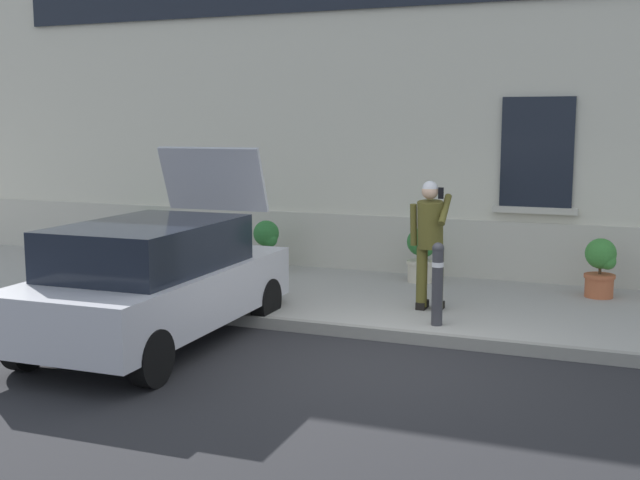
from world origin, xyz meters
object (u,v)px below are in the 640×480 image
(planter_olive, at_px, (267,244))
(planter_cream, at_px, (421,253))
(hatchback_car_silver, at_px, (156,279))
(bollard_far_left, at_px, (220,265))
(planter_charcoal, at_px, (143,234))
(person_on_phone, at_px, (430,237))
(planter_terracotta, at_px, (601,266))
(bollard_near_person, at_px, (437,281))

(planter_olive, distance_m, planter_cream, 2.70)
(hatchback_car_silver, height_order, bollard_far_left, hatchback_car_silver)
(bollard_far_left, height_order, planter_cream, bollard_far_left)
(hatchback_car_silver, distance_m, planter_cream, 4.72)
(hatchback_car_silver, relative_size, bollard_far_left, 3.92)
(planter_charcoal, distance_m, planter_olive, 2.71)
(bollard_far_left, bearing_deg, person_on_phone, 14.91)
(planter_olive, bearing_deg, planter_cream, 0.37)
(planter_terracotta, bearing_deg, bollard_near_person, -126.31)
(bollard_far_left, height_order, planter_olive, bollard_far_left)
(planter_cream, distance_m, planter_terracotta, 2.70)
(hatchback_car_silver, distance_m, planter_charcoal, 5.51)
(bollard_near_person, bearing_deg, bollard_far_left, 180.00)
(hatchback_car_silver, distance_m, bollard_far_left, 1.58)
(planter_charcoal, bearing_deg, bollard_near_person, -24.66)
(hatchback_car_silver, xyz_separation_m, planter_terracotta, (4.86, 4.04, -0.19))
(person_on_phone, xyz_separation_m, planter_cream, (-0.60, 1.87, -0.55))
(hatchback_car_silver, xyz_separation_m, planter_charcoal, (-3.23, 4.47, -0.19))
(bollard_near_person, bearing_deg, person_on_phone, 111.36)
(planter_charcoal, height_order, planter_cream, same)
(bollard_far_left, bearing_deg, planter_olive, 101.58)
(bollard_near_person, height_order, planter_terracotta, bollard_near_person)
(hatchback_car_silver, bearing_deg, bollard_far_left, 90.07)
(hatchback_car_silver, height_order, bollard_near_person, hatchback_car_silver)
(hatchback_car_silver, height_order, planter_olive, hatchback_car_silver)
(bollard_far_left, bearing_deg, bollard_near_person, 0.00)
(planter_terracotta, bearing_deg, bollard_far_left, -153.16)
(hatchback_car_silver, height_order, planter_terracotta, hatchback_car_silver)
(bollard_near_person, bearing_deg, planter_olive, 144.20)
(hatchback_car_silver, xyz_separation_m, planter_olive, (-0.53, 4.17, -0.19))
(person_on_phone, bearing_deg, planter_olive, 163.42)
(planter_terracotta, bearing_deg, planter_cream, 176.97)
(planter_olive, bearing_deg, hatchback_car_silver, -82.73)
(planter_olive, height_order, planter_cream, same)
(person_on_phone, distance_m, planter_terracotta, 2.77)
(hatchback_car_silver, xyz_separation_m, planter_cream, (2.16, 4.19, -0.19))
(hatchback_car_silver, bearing_deg, planter_cream, 62.65)
(person_on_phone, distance_m, planter_cream, 2.04)
(planter_charcoal, bearing_deg, planter_olive, -6.30)
(bollard_near_person, height_order, planter_charcoal, bollard_near_person)
(bollard_near_person, relative_size, person_on_phone, 0.60)
(bollard_near_person, height_order, person_on_phone, person_on_phone)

